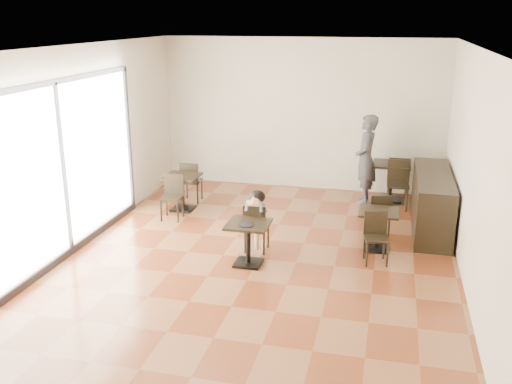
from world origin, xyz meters
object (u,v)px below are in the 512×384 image
(cafe_table_mid, at_px, (377,230))
(chair_mid_b, at_px, (376,239))
(chair_back_a, at_px, (398,178))
(chair_mid_a, at_px, (379,215))
(child_table, at_px, (248,244))
(cafe_table_back, at_px, (391,182))
(cafe_table_left, at_px, (182,193))
(chair_left_b, at_px, (172,198))
(chair_left_a, at_px, (192,181))
(adult_patron, at_px, (366,159))
(chair_back_b, at_px, (398,185))
(child_chair, at_px, (257,227))
(child, at_px, (257,221))

(cafe_table_mid, xyz_separation_m, chair_mid_b, (0.00, -0.55, 0.07))
(cafe_table_mid, relative_size, chair_back_a, 0.70)
(cafe_table_mid, distance_m, chair_mid_a, 0.55)
(child_table, height_order, cafe_table_back, cafe_table_back)
(cafe_table_left, relative_size, chair_left_b, 0.83)
(cafe_table_left, distance_m, chair_left_a, 0.55)
(chair_back_a, bearing_deg, chair_mid_a, 79.81)
(adult_patron, distance_m, chair_back_b, 0.81)
(cafe_table_left, bearing_deg, chair_left_a, 90.00)
(chair_mid_b, height_order, chair_left_b, chair_left_b)
(adult_patron, bearing_deg, cafe_table_back, 114.85)
(cafe_table_back, xyz_separation_m, chair_back_a, (0.14, 0.00, 0.08))
(child_chair, distance_m, cafe_table_mid, 1.94)
(cafe_table_back, bearing_deg, chair_left_b, -151.67)
(child_table, xyz_separation_m, chair_left_a, (-1.87, 2.72, 0.08))
(chair_mid_a, relative_size, chair_back_a, 0.85)
(chair_left_a, xyz_separation_m, chair_left_b, (0.00, -1.10, 0.00))
(adult_patron, xyz_separation_m, chair_left_b, (-3.40, -1.85, -0.48))
(cafe_table_left, distance_m, chair_back_b, 4.19)
(cafe_table_mid, bearing_deg, child_table, -150.73)
(adult_patron, bearing_deg, chair_left_a, -79.54)
(cafe_table_left, height_order, chair_mid_b, chair_mid_b)
(cafe_table_mid, xyz_separation_m, chair_left_a, (-3.74, 1.67, 0.09))
(chair_mid_b, height_order, chair_left_a, chair_left_a)
(chair_mid_b, bearing_deg, chair_left_a, 138.08)
(child_chair, height_order, adult_patron, adult_patron)
(child_chair, height_order, chair_mid_b, child_chair)
(cafe_table_back, distance_m, chair_back_b, 0.53)
(child_table, bearing_deg, chair_back_b, 55.87)
(cafe_table_left, bearing_deg, chair_mid_a, -8.65)
(child, height_order, cafe_table_left, child)
(child, xyz_separation_m, chair_left_b, (-1.87, 1.07, -0.09))
(child_table, bearing_deg, cafe_table_left, 130.69)
(chair_mid_a, distance_m, chair_left_a, 3.91)
(child, height_order, adult_patron, adult_patron)
(child_table, xyz_separation_m, child_chair, (0.00, 0.55, 0.07))
(chair_left_a, bearing_deg, child_table, 121.34)
(cafe_table_back, height_order, chair_mid_b, chair_mid_b)
(child_table, xyz_separation_m, cafe_table_left, (-1.87, 2.17, 0.01))
(child_table, distance_m, cafe_table_back, 4.25)
(child_table, bearing_deg, chair_mid_b, 14.96)
(chair_mid_a, height_order, chair_left_a, chair_left_a)
(chair_left_a, bearing_deg, chair_back_a, -169.14)
(child, bearing_deg, adult_patron, 62.30)
(adult_patron, height_order, cafe_table_back, adult_patron)
(chair_back_b, bearing_deg, adult_patron, 156.99)
(cafe_table_mid, bearing_deg, adult_patron, 98.06)
(adult_patron, distance_m, chair_left_a, 3.51)
(child_table, distance_m, chair_left_b, 2.47)
(child, height_order, cafe_table_back, child)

